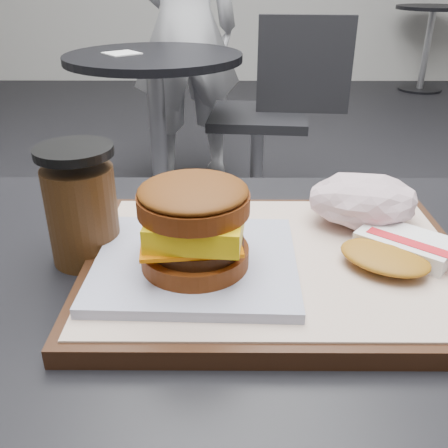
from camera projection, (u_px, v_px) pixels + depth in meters
customer_table at (282, 433)px, 0.55m from camera, size 0.80×0.60×0.77m
serving_tray at (276, 264)px, 0.50m from camera, size 0.38×0.28×0.02m
breakfast_sandwich at (195, 234)px, 0.46m from camera, size 0.20×0.18×0.09m
hash_brown at (396, 250)px, 0.49m from camera, size 0.14×0.13×0.02m
crumpled_wrapper at (364, 201)px, 0.55m from camera, size 0.12×0.09×0.05m
coffee_cup at (82, 209)px, 0.51m from camera, size 0.08×0.08×0.12m
neighbor_table at (157, 104)px, 2.04m from camera, size 0.70×0.70×0.75m
napkin at (122, 53)px, 1.94m from camera, size 0.17×0.17×0.00m
neighbor_chair at (274, 105)px, 2.19m from camera, size 0.62×0.46×0.88m
patron at (185, 27)px, 2.48m from camera, size 0.66×0.52×1.57m
bg_table_far at (430, 28)px, 4.56m from camera, size 0.66×0.66×0.75m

